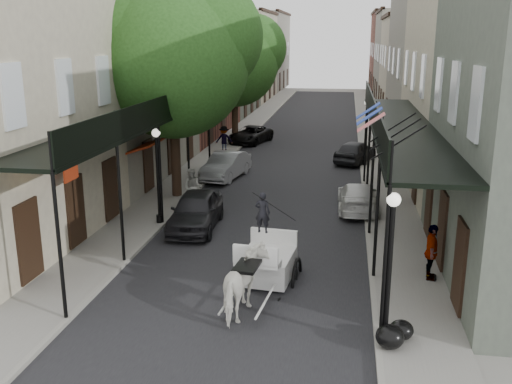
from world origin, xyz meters
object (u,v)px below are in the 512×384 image
at_px(pedestrian_walking, 193,188).
at_px(car_right_far, 355,152).
at_px(lamppost_right_near, 389,268).
at_px(car_right_near, 358,197).
at_px(tree_near, 182,53).
at_px(carriage, 270,240).
at_px(lamppost_right_far, 366,131).
at_px(car_left_mid, 226,166).
at_px(car_left_far, 250,135).
at_px(lamppost_left, 158,175).
at_px(horse, 246,284).
at_px(tree_far, 240,58).
at_px(pedestrian_sidewalk_left, 224,139).
at_px(car_left_near, 196,210).
at_px(pedestrian_sidewalk_right, 431,252).

distance_m(pedestrian_walking, car_right_far, 12.49).
relative_size(lamppost_right_near, car_right_near, 0.92).
relative_size(tree_near, carriage, 3.26).
distance_m(lamppost_right_far, pedestrian_walking, 12.05).
relative_size(lamppost_right_far, car_right_far, 0.94).
height_order(carriage, car_left_mid, carriage).
distance_m(car_left_mid, car_left_far, 10.45).
xyz_separation_m(lamppost_left, horse, (4.65, -6.85, -1.17)).
relative_size(tree_near, car_right_far, 2.45).
xyz_separation_m(tree_far, pedestrian_sidewalk_left, (-0.35, -3.81, -4.89)).
distance_m(pedestrian_walking, car_left_mid, 5.29).
distance_m(pedestrian_sidewalk_left, car_left_near, 14.63).
bearing_deg(car_left_far, carriage, -63.41).
height_order(horse, pedestrian_sidewalk_left, pedestrian_sidewalk_left).
bearing_deg(tree_far, carriage, -77.18).
bearing_deg(carriage, lamppost_left, 145.87).
height_order(lamppost_right_near, car_left_near, lamppost_right_near).
distance_m(horse, carriage, 2.76).
bearing_deg(car_right_near, pedestrian_sidewalk_left, -54.85).
distance_m(lamppost_left, car_left_mid, 8.17).
bearing_deg(horse, carriage, -90.00).
relative_size(tree_near, lamppost_right_far, 2.60).
distance_m(tree_far, lamppost_right_far, 11.05).
xyz_separation_m(tree_near, horse, (4.75, -11.03, -5.61)).
relative_size(tree_near, lamppost_right_near, 2.60).
relative_size(car_right_near, car_right_far, 1.03).
relative_size(pedestrian_walking, car_left_far, 0.40).
xyz_separation_m(lamppost_left, pedestrian_sidewalk_right, (9.75, -3.98, -1.07)).
xyz_separation_m(car_left_near, car_right_far, (6.20, 13.12, -0.05)).
relative_size(lamppost_right_near, car_left_far, 0.87).
bearing_deg(car_right_near, pedestrian_sidewalk_right, 104.61).
bearing_deg(car_right_far, car_right_near, 110.07).
distance_m(tree_near, car_right_near, 9.82).
xyz_separation_m(lamppost_right_far, carriage, (-3.27, -16.11, -0.90)).
bearing_deg(pedestrian_sidewalk_right, lamppost_right_far, 11.96).
bearing_deg(tree_far, tree_near, -89.81).
relative_size(lamppost_right_far, pedestrian_sidewalk_left, 2.25).
height_order(lamppost_left, pedestrian_sidewalk_right, lamppost_left).
height_order(carriage, car_right_far, carriage).
distance_m(lamppost_right_near, pedestrian_walking, 13.20).
bearing_deg(car_left_near, horse, -67.93).
distance_m(pedestrian_walking, pedestrian_sidewalk_right, 11.35).
xyz_separation_m(tree_far, horse, (4.80, -25.03, -4.95)).
distance_m(lamppost_right_far, car_left_far, 10.13).
xyz_separation_m(lamppost_left, car_left_far, (0.51, 18.44, -1.46)).
relative_size(carriage, pedestrian_sidewalk_left, 1.79).
relative_size(car_left_far, car_right_far, 1.08).
height_order(tree_near, car_right_near, tree_near).
distance_m(car_right_near, car_right_far, 9.75).
relative_size(horse, pedestrian_sidewalk_left, 1.27).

